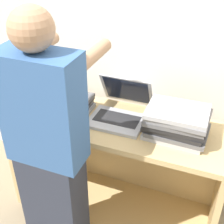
{
  "coord_description": "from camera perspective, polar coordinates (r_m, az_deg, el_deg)",
  "views": [
    {
      "loc": [
        0.57,
        -1.26,
        1.85
      ],
      "look_at": [
        0.0,
        0.18,
        0.87
      ],
      "focal_mm": 50.0,
      "sensor_mm": 36.0,
      "label": 1
    }
  ],
  "objects": [
    {
      "name": "wall_back",
      "position": [
        2.06,
        4.55,
        13.83
      ],
      "size": [
        8.0,
        0.05,
        2.4
      ],
      "color": "silver",
      "rests_on": "ground_plane"
    },
    {
      "name": "person",
      "position": [
        1.72,
        -11.35,
        -7.25
      ],
      "size": [
        0.4,
        0.52,
        1.55
      ],
      "color": "#2D3342",
      "rests_on": "ground_plane"
    },
    {
      "name": "laptop_stack_left",
      "position": [
        2.06,
        -8.9,
        1.46
      ],
      "size": [
        0.36,
        0.28,
        0.1
      ],
      "color": "#B7B7BC",
      "rests_on": "cart"
    },
    {
      "name": "laptop_stack_right",
      "position": [
        1.83,
        11.77,
        -1.88
      ],
      "size": [
        0.37,
        0.28,
        0.18
      ],
      "color": "#B7B7BC",
      "rests_on": "cart"
    },
    {
      "name": "laptop_open",
      "position": [
        1.97,
        1.47,
        0.29
      ],
      "size": [
        0.34,
        0.38,
        0.24
      ],
      "color": "#B7B7BC",
      "rests_on": "cart"
    },
    {
      "name": "cart",
      "position": [
        2.23,
        1.39,
        -8.92
      ],
      "size": [
        1.4,
        0.5,
        0.75
      ],
      "color": "tan",
      "rests_on": "ground_plane"
    }
  ]
}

